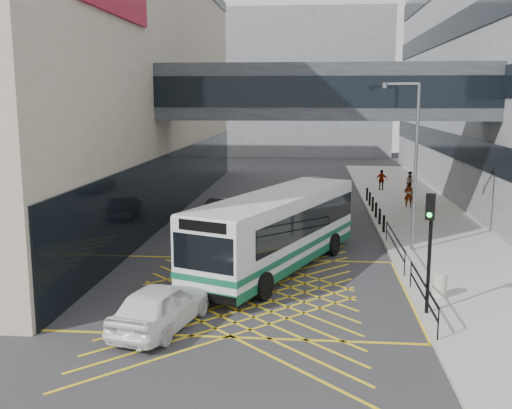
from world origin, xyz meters
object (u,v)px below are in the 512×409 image
(traffic_light, at_px, (430,236))
(pedestrian_a, at_px, (409,195))
(litter_bin, at_px, (440,285))
(pedestrian_c, at_px, (382,180))
(car_white, at_px, (161,306))
(pedestrian_b, at_px, (410,182))
(street_lamp, at_px, (412,156))
(car_dark, at_px, (222,209))
(car_silver, at_px, (315,185))
(bus, at_px, (278,229))

(traffic_light, relative_size, pedestrian_a, 2.47)
(litter_bin, height_order, pedestrian_c, pedestrian_c)
(car_white, distance_m, pedestrian_b, 30.14)
(street_lamp, xyz_separation_m, pedestrian_b, (2.80, 17.27, -3.57))
(car_dark, xyz_separation_m, pedestrian_a, (11.63, 4.30, 0.32))
(car_silver, relative_size, pedestrian_b, 2.87)
(car_dark, bearing_deg, pedestrian_c, -126.26)
(bus, relative_size, car_white, 2.43)
(traffic_light, distance_m, pedestrian_b, 26.27)
(litter_bin, bearing_deg, pedestrian_c, 88.22)
(car_dark, height_order, litter_bin, car_dark)
(car_dark, xyz_separation_m, pedestrian_c, (10.71, 11.67, 0.29))
(car_silver, relative_size, street_lamp, 0.61)
(car_white, height_order, pedestrian_c, pedestrian_c)
(bus, relative_size, car_silver, 2.48)
(bus, height_order, pedestrian_a, bus)
(bus, relative_size, pedestrian_c, 7.42)
(traffic_light, distance_m, pedestrian_c, 27.46)
(car_silver, distance_m, street_lamp, 18.13)
(traffic_light, bearing_deg, car_silver, 120.40)
(car_white, bearing_deg, car_silver, -86.48)
(street_lamp, bearing_deg, car_dark, 160.21)
(pedestrian_b, bearing_deg, street_lamp, -107.06)
(bus, bearing_deg, pedestrian_c, 95.32)
(street_lamp, distance_m, pedestrian_b, 17.86)
(pedestrian_b, bearing_deg, pedestrian_c, 136.99)
(car_dark, distance_m, pedestrian_b, 16.33)
(pedestrian_b, bearing_deg, car_dark, -148.80)
(car_silver, height_order, traffic_light, traffic_light)
(car_dark, relative_size, traffic_light, 1.04)
(bus, xyz_separation_m, car_dark, (-3.93, 10.27, -1.07))
(pedestrian_c, bearing_deg, pedestrian_b, 152.14)
(litter_bin, bearing_deg, pedestrian_b, 83.49)
(car_silver, bearing_deg, pedestrian_c, -165.54)
(car_silver, bearing_deg, litter_bin, 98.76)
(street_lamp, height_order, pedestrian_a, street_lamp)
(car_dark, relative_size, pedestrian_c, 2.67)
(car_silver, xyz_separation_m, street_lamp, (4.30, -17.19, 3.82))
(street_lamp, distance_m, pedestrian_c, 19.02)
(bus, relative_size, car_dark, 2.78)
(bus, distance_m, pedestrian_c, 22.98)
(litter_bin, bearing_deg, traffic_light, -114.02)
(car_silver, bearing_deg, bus, 83.96)
(bus, height_order, car_silver, bus)
(car_dark, relative_size, litter_bin, 4.83)
(litter_bin, relative_size, pedestrian_b, 0.53)
(pedestrian_b, bearing_deg, traffic_light, -105.66)
(car_dark, xyz_separation_m, pedestrian_b, (12.68, 10.29, 0.32))
(car_silver, distance_m, litter_bin, 24.49)
(car_white, distance_m, pedestrian_a, 24.27)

